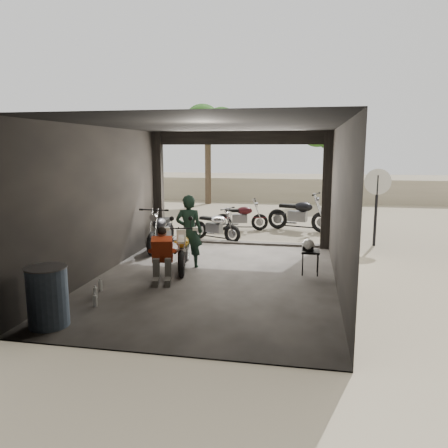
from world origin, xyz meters
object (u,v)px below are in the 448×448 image
at_px(left_bike, 161,228).
at_px(outside_bike_b, 241,215).
at_px(helmet, 308,245).
at_px(main_bike, 183,247).
at_px(outside_bike_c, 299,212).
at_px(rider, 189,231).
at_px(sign_post, 377,195).
at_px(outside_bike_a, 215,224).
at_px(oil_drum, 48,298).
at_px(stool, 310,254).
at_px(mechanic, 162,257).

height_order(left_bike, outside_bike_b, left_bike).
bearing_deg(helmet, main_bike, 167.72).
bearing_deg(left_bike, outside_bike_c, 44.11).
distance_m(rider, helmet, 2.71).
distance_m(left_bike, sign_post, 6.07).
bearing_deg(main_bike, outside_bike_b, 70.57).
height_order(left_bike, outside_bike_a, left_bike).
relative_size(outside_bike_b, oil_drum, 1.66).
xyz_separation_m(outside_bike_a, sign_post, (4.58, 0.17, 0.94)).
distance_m(outside_bike_c, oil_drum, 9.58).
xyz_separation_m(rider, oil_drum, (-1.22, -3.74, -0.38)).
bearing_deg(stool, rider, 178.08).
height_order(outside_bike_a, helmet, outside_bike_a).
xyz_separation_m(left_bike, sign_post, (5.78, 1.62, 0.86)).
xyz_separation_m(helmet, sign_post, (1.86, 3.32, 0.79)).
relative_size(main_bike, oil_drum, 1.71).
distance_m(outside_bike_a, mechanic, 4.30).
height_order(left_bike, rider, rider).
relative_size(left_bike, mechanic, 1.60).
height_order(rider, mechanic, rider).
relative_size(left_bike, outside_bike_c, 0.92).
xyz_separation_m(main_bike, left_bike, (-1.14, 1.82, 0.06)).
height_order(stool, oil_drum, oil_drum).
relative_size(main_bike, mechanic, 1.47).
height_order(mechanic, helmet, mechanic).
bearing_deg(sign_post, left_bike, -148.49).
xyz_separation_m(outside_bike_b, oil_drum, (-1.71, -8.58, -0.06)).
xyz_separation_m(left_bike, oil_drum, (0.00, -5.32, -0.12)).
height_order(main_bike, outside_bike_c, outside_bike_c).
relative_size(outside_bike_c, rider, 1.13).
bearing_deg(stool, mechanic, -158.43).
distance_m(mechanic, oil_drum, 2.67).
bearing_deg(stool, outside_bike_c, 93.89).
height_order(rider, helmet, rider).
bearing_deg(outside_bike_a, outside_bike_c, -25.14).
xyz_separation_m(left_bike, stool, (3.98, -1.67, -0.14)).
xyz_separation_m(rider, helmet, (2.70, -0.12, -0.18)).
bearing_deg(helmet, stool, 8.06).
bearing_deg(oil_drum, mechanic, 67.96).
xyz_separation_m(outside_bike_c, oil_drum, (-3.63, -8.86, -0.17)).
height_order(outside_bike_a, outside_bike_c, outside_bike_c).
xyz_separation_m(stool, oil_drum, (-3.98, -3.65, 0.01)).
height_order(main_bike, rider, rider).
height_order(mechanic, sign_post, sign_post).
xyz_separation_m(outside_bike_b, mechanic, (-0.71, -6.11, 0.02)).
bearing_deg(stool, main_bike, -176.99).
bearing_deg(sign_post, helmet, -103.40).
xyz_separation_m(outside_bike_b, helmet, (2.22, -4.95, 0.14)).
distance_m(left_bike, rider, 2.02).
xyz_separation_m(main_bike, helmet, (2.78, 0.13, 0.13)).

